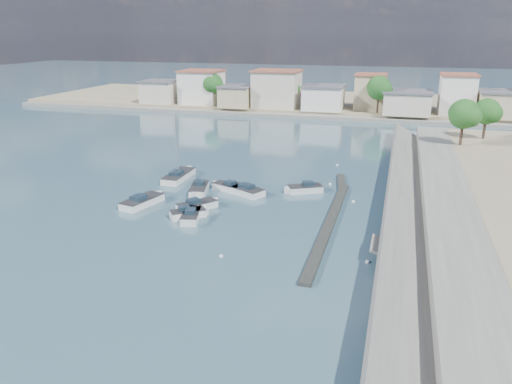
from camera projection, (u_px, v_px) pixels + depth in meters
The scene contains 17 objects.
ground at pixel (312, 153), 78.77m from camera, with size 400.00×400.00×0.00m, color #2A4555.
seawall_walkway at pixel (451, 218), 48.94m from camera, with size 5.00×90.00×1.80m, color slate.
breakwater at pixel (332, 214), 51.95m from camera, with size 2.00×31.02×0.35m.
far_shore_land at pixel (348, 103), 126.03m from camera, with size 160.00×40.00×1.40m, color gray.
far_shore_quay at pixel (338, 118), 106.95m from camera, with size 160.00×2.50×0.80m, color slate.
far_town at pixel (392, 95), 108.11m from camera, with size 113.01×12.80×8.35m.
shore_trees at pixel (379, 94), 100.29m from camera, with size 74.56×38.32×7.92m.
motorboat_a at pixel (192, 215), 51.15m from camera, with size 2.65×4.71×1.48m.
motorboat_b at pixel (190, 214), 51.57m from camera, with size 3.70×3.40×1.48m.
motorboat_c at pixel (242, 190), 59.21m from camera, with size 5.81×4.32×1.48m.
motorboat_d at pixel (303, 189), 59.48m from camera, with size 4.47×3.45×1.48m.
motorboat_e at pixel (144, 201), 55.33m from camera, with size 3.29×5.96×1.48m.
motorboat_f at pixel (226, 187), 60.25m from camera, with size 4.28×2.84×1.48m.
motorboat_g at pixel (199, 190), 59.31m from camera, with size 2.94×5.39×1.48m.
motorboat_h at pixel (199, 206), 53.96m from camera, with size 3.97×4.52×1.48m.
sailboat at pixel (180, 175), 65.00m from camera, with size 2.30×7.18×9.00m.
mooring_buoys at pixel (337, 206), 54.80m from camera, with size 14.23×33.30×0.38m.
Camera 1 is at (12.83, -36.26, 18.53)m, focal length 35.00 mm.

